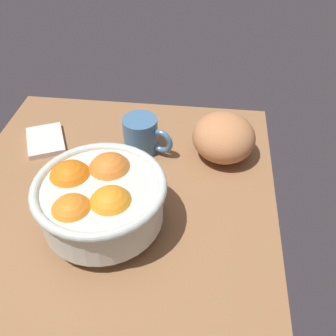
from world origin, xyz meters
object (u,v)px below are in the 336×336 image
Objects in this scene: mug at (142,135)px; fruit_bowl at (97,198)px; napkin_folded at (45,141)px; bread_loaf at (224,137)px.

fruit_bowl is at bearing -9.83° from mug.
mug reaches higher than napkin_folded.
napkin_folded is 0.98× the size of mug.
bread_loaf is 17.66cm from mug.
bread_loaf is 40.44cm from napkin_folded.
napkin_folded is at bearing -89.78° from mug.
mug is (-0.09, 22.58, 3.42)cm from napkin_folded.
mug is (0.31, -17.64, -0.79)cm from bread_loaf.
napkin_folded is (0.40, -40.22, -4.21)cm from bread_loaf.
fruit_bowl reaches higher than mug.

